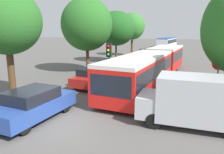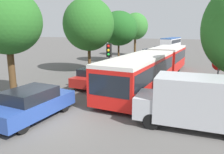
# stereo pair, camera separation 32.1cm
# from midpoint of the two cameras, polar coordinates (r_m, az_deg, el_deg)

# --- Properties ---
(ground_plane) EXTENTS (200.00, 200.00, 0.00)m
(ground_plane) POSITION_cam_midpoint_polar(r_m,az_deg,el_deg) (10.48, -13.39, -12.31)
(ground_plane) COLOR #565451
(articulated_bus) EXTENTS (3.47, 17.25, 2.55)m
(articulated_bus) POSITION_cam_midpoint_polar(r_m,az_deg,el_deg) (18.69, 10.20, 3.35)
(articulated_bus) COLOR red
(articulated_bus) RESTS_ON ground
(city_bus_rear) EXTENTS (3.37, 11.29, 2.39)m
(city_bus_rear) POSITION_cam_midpoint_polar(r_m,az_deg,el_deg) (55.47, 14.09, 8.88)
(city_bus_rear) COLOR silver
(city_bus_rear) RESTS_ON ground
(queued_car_blue) EXTENTS (2.08, 4.50, 1.53)m
(queued_car_blue) POSITION_cam_midpoint_polar(r_m,az_deg,el_deg) (11.33, -20.59, -6.65)
(queued_car_blue) COLOR #284799
(queued_car_blue) RESTS_ON ground
(queued_car_red) EXTENTS (1.93, 4.18, 1.42)m
(queued_car_red) POSITION_cam_midpoint_polar(r_m,az_deg,el_deg) (16.97, -5.59, 0.03)
(queued_car_red) COLOR #B21E19
(queued_car_red) RESTS_ON ground
(queued_car_black) EXTENTS (2.04, 4.41, 1.50)m
(queued_car_black) POSITION_cam_midpoint_polar(r_m,az_deg,el_deg) (22.00, 1.91, 3.00)
(queued_car_black) COLOR black
(queued_car_black) RESTS_ON ground
(queued_car_tan) EXTENTS (1.97, 4.25, 1.45)m
(queued_car_tan) POSITION_cam_midpoint_polar(r_m,az_deg,el_deg) (28.13, 6.17, 4.91)
(queued_car_tan) COLOR tan
(queued_car_tan) RESTS_ON ground
(queued_car_white) EXTENTS (1.97, 4.26, 1.45)m
(queued_car_white) POSITION_cam_midpoint_polar(r_m,az_deg,el_deg) (34.08, 8.73, 6.12)
(queued_car_white) COLOR white
(queued_car_white) RESTS_ON ground
(queued_car_graphite) EXTENTS (1.93, 4.16, 1.42)m
(queued_car_graphite) POSITION_cam_midpoint_polar(r_m,az_deg,el_deg) (40.29, 11.25, 6.92)
(queued_car_graphite) COLOR #47474C
(queued_car_graphite) RESTS_ON ground
(white_van) EXTENTS (5.09, 2.19, 2.31)m
(white_van) POSITION_cam_midpoint_polar(r_m,az_deg,el_deg) (10.37, 21.11, -5.74)
(white_van) COLOR #B7BABF
(white_van) RESTS_ON ground
(traffic_light) EXTENTS (0.33, 0.37, 3.40)m
(traffic_light) POSITION_cam_midpoint_polar(r_m,az_deg,el_deg) (14.83, -1.45, 5.28)
(traffic_light) COLOR #56595E
(traffic_light) RESTS_ON ground
(no_entry_sign) EXTENTS (0.70, 0.08, 2.82)m
(no_entry_sign) POSITION_cam_midpoint_polar(r_m,az_deg,el_deg) (13.35, 25.26, 0.62)
(no_entry_sign) COLOR #56595E
(no_entry_sign) RESTS_ON ground
(tree_left_near) EXTENTS (4.00, 4.00, 6.70)m
(tree_left_near) POSITION_cam_midpoint_polar(r_m,az_deg,el_deg) (14.19, -26.37, 12.49)
(tree_left_near) COLOR #51381E
(tree_left_near) RESTS_ON ground
(tree_left_mid) EXTENTS (5.08, 5.08, 7.45)m
(tree_left_mid) POSITION_cam_midpoint_polar(r_m,az_deg,el_deg) (22.46, -7.00, 13.16)
(tree_left_mid) COLOR #51381E
(tree_left_mid) RESTS_ON ground
(tree_left_far) EXTENTS (4.94, 4.94, 6.72)m
(tree_left_far) POSITION_cam_midpoint_polar(r_m,az_deg,el_deg) (29.54, 0.65, 12.35)
(tree_left_far) COLOR #51381E
(tree_left_far) RESTS_ON ground
(tree_left_distant) EXTENTS (4.07, 4.07, 6.99)m
(tree_left_distant) POSITION_cam_midpoint_polar(r_m,az_deg,el_deg) (36.50, 5.06, 13.04)
(tree_left_distant) COLOR #51381E
(tree_left_distant) RESTS_ON ground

